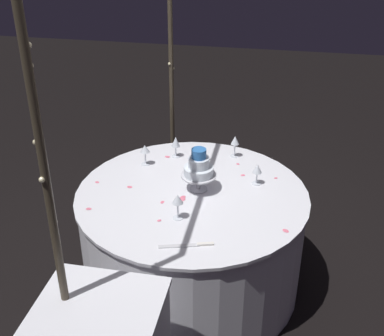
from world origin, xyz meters
The scene contains 25 objects.
ground_plane centered at (0.00, 0.00, 0.00)m, with size 12.00×12.00×0.00m, color black.
decorative_arch centered at (0.00, 0.37, 1.46)m, with size 2.20×0.06×2.22m.
main_table centered at (0.00, 0.00, 0.36)m, with size 1.45×1.45×0.72m.
tiered_cake centered at (0.05, -0.03, 0.88)m, with size 0.22×0.22×0.28m.
wine_glass_0 centered at (0.31, 0.38, 0.83)m, with size 0.06×0.06×0.15m.
wine_glass_1 centered at (0.46, 0.21, 0.83)m, with size 0.06×0.06×0.15m.
wine_glass_2 centered at (0.54, -0.20, 0.84)m, with size 0.06×0.06×0.16m.
wine_glass_3 centered at (0.19, -0.38, 0.82)m, with size 0.06×0.06×0.14m.
wine_glass_4 centered at (-0.29, 0.03, 0.84)m, with size 0.06×0.06×0.16m.
cake_knife centered at (-0.53, -0.09, 0.72)m, with size 0.10×0.29×0.01m.
rose_petal_0 centered at (-0.33, 0.13, 0.72)m, with size 0.03×0.02×0.00m, color #EA6B84.
rose_petal_1 centered at (-0.10, 0.06, 0.72)m, with size 0.03×0.02×0.00m, color #EA6B84.
rose_petal_2 centered at (0.44, 0.26, 0.72)m, with size 0.04×0.03×0.00m, color #EA6B84.
rose_petal_3 centered at (-0.30, -0.58, 0.72)m, with size 0.04×0.03×0.00m, color #EA6B84.
rose_petal_4 centered at (0.01, 0.63, 0.72)m, with size 0.03×0.02×0.00m, color #EA6B84.
rose_petal_5 centered at (-0.06, 0.04, 0.72)m, with size 0.04×0.03×0.00m, color #EA6B84.
rose_petal_6 centered at (-0.09, 0.04, 0.72)m, with size 0.04×0.03×0.00m, color #EA6B84.
rose_petal_7 centered at (-0.10, 0.07, 0.72)m, with size 0.04×0.03×0.00m, color #EA6B84.
rose_petal_8 centered at (-0.08, 0.05, 0.72)m, with size 0.03×0.02×0.00m, color #EA6B84.
rose_petal_9 centered at (-0.01, 0.40, 0.72)m, with size 0.04×0.02×0.00m, color #EA6B84.
rose_petal_10 centered at (-0.30, 0.56, 0.72)m, with size 0.03×0.02×0.00m, color #EA6B84.
rose_petal_11 centered at (0.28, -0.51, 0.72)m, with size 0.03×0.02×0.00m, color #EA6B84.
rose_petal_12 centered at (0.28, -0.29, 0.72)m, with size 0.03×0.02×0.00m, color #EA6B84.
rose_petal_13 centered at (-0.14, 0.15, 0.72)m, with size 0.03×0.02×0.00m, color #EA6B84.
rose_petal_14 centered at (0.43, -0.24, 0.72)m, with size 0.03×0.02×0.00m, color #EA6B84.
Camera 1 is at (-2.60, -0.50, 2.36)m, focal length 46.80 mm.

